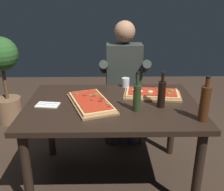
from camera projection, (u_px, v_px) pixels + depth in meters
name	position (u px, v px, depth m)	size (l,w,h in m)	color
ground_plane	(112.00, 178.00, 2.38)	(6.40, 6.40, 0.00)	#38281E
dining_table	(112.00, 114.00, 2.14)	(1.40, 0.96, 0.74)	black
pizza_rectangular_front	(152.00, 94.00, 2.26)	(0.52, 0.34, 0.05)	olive
pizza_rectangular_left	(91.00, 102.00, 2.08)	(0.45, 0.60, 0.05)	olive
wine_bottle_dark	(205.00, 103.00, 1.77)	(0.07, 0.07, 0.33)	#47230F
oil_bottle_amber	(137.00, 97.00, 1.94)	(0.06, 0.06, 0.31)	#233819
vinegar_bottle_green	(162.00, 94.00, 2.00)	(0.06, 0.06, 0.29)	black
tumbler_near_camera	(126.00, 82.00, 2.48)	(0.07, 0.07, 0.09)	silver
napkin_cutlery_set	(48.00, 105.00, 2.07)	(0.19, 0.13, 0.01)	white
diner_chair	(123.00, 95.00, 3.00)	(0.44, 0.44, 0.87)	#3D2B1E
seated_diner	(124.00, 77.00, 2.80)	(0.53, 0.41, 1.33)	#23232D
potted_plant_corner	(3.00, 73.00, 3.23)	(0.42, 0.42, 1.11)	#846042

